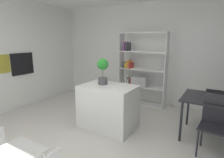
# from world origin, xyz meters

# --- Properties ---
(ground_plane) EXTENTS (9.64, 9.64, 0.00)m
(ground_plane) POSITION_xyz_m (0.00, 0.00, 0.00)
(ground_plane) COLOR beige
(back_partition) EXTENTS (7.01, 0.06, 2.85)m
(back_partition) POSITION_xyz_m (0.00, 2.65, 1.42)
(back_partition) COLOR white
(back_partition) RESTS_ON ground_plane
(built_in_oven) EXTENTS (0.06, 0.61, 0.58)m
(built_in_oven) POSITION_xyz_m (-2.81, 0.44, 1.19)
(built_in_oven) COLOR black
(built_in_oven) RESTS_ON ground_plane
(kitchen_island) EXTENTS (1.12, 0.75, 0.90)m
(kitchen_island) POSITION_xyz_m (-0.17, 0.58, 0.45)
(kitchen_island) COLOR white
(kitchen_island) RESTS_ON ground_plane
(potted_plant_on_island) EXTENTS (0.23, 0.23, 0.54)m
(potted_plant_on_island) POSITION_xyz_m (-0.34, 0.64, 1.22)
(potted_plant_on_island) COLOR #4C4C51
(potted_plant_on_island) RESTS_ON kitchen_island
(open_bookshelf) EXTENTS (1.34, 0.32, 2.01)m
(open_bookshelf) POSITION_xyz_m (-0.21, 2.29, 0.93)
(open_bookshelf) COLOR white
(open_bookshelf) RESTS_ON ground_plane
(child_table) EXTENTS (0.60, 0.44, 0.45)m
(child_table) POSITION_xyz_m (-0.32, -1.29, 0.37)
(child_table) COLOR silver
(child_table) RESTS_ON ground_plane
(dining_table) EXTENTS (1.18, 0.89, 0.79)m
(dining_table) POSITION_xyz_m (1.78, 1.17, 0.71)
(dining_table) COLOR #232328
(dining_table) RESTS_ON ground_plane
(dining_chair_far) EXTENTS (0.45, 0.46, 0.86)m
(dining_chair_far) POSITION_xyz_m (1.77, 1.64, 0.52)
(dining_chair_far) COLOR #232328
(dining_chair_far) RESTS_ON ground_plane
(dining_chair_near) EXTENTS (0.48, 0.47, 0.97)m
(dining_chair_near) POSITION_xyz_m (1.79, 0.70, 0.57)
(dining_chair_near) COLOR #232328
(dining_chair_near) RESTS_ON ground_plane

